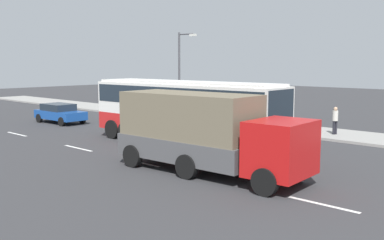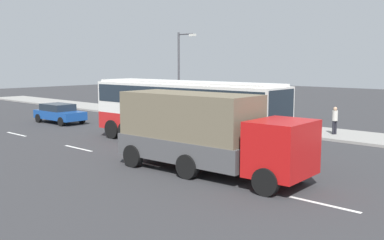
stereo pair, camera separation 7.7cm
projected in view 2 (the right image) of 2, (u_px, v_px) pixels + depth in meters
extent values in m
plane|color=#333335|center=(186.00, 153.00, 21.82)|extent=(120.00, 120.00, 0.00)
cube|color=gray|center=(289.00, 129.00, 29.08)|extent=(80.00, 4.00, 0.15)
cube|color=white|center=(16.00, 134.00, 27.55)|extent=(2.40, 0.16, 0.01)
cube|color=white|center=(78.00, 148.00, 23.02)|extent=(2.40, 0.16, 0.01)
cube|color=white|center=(141.00, 163.00, 19.73)|extent=(2.40, 0.16, 0.01)
cube|color=white|center=(324.00, 204.00, 13.93)|extent=(2.40, 0.16, 0.01)
cube|color=red|center=(185.00, 126.00, 23.78)|extent=(11.70, 2.81, 0.98)
cube|color=white|center=(185.00, 100.00, 23.60)|extent=(11.70, 2.81, 1.80)
cube|color=#1E2833|center=(185.00, 96.00, 23.57)|extent=(11.47, 2.83, 0.99)
cube|color=#1E2833|center=(280.00, 106.00, 19.88)|extent=(0.19, 2.27, 1.44)
cube|color=white|center=(185.00, 82.00, 23.48)|extent=(11.23, 2.65, 0.12)
cylinder|color=black|center=(264.00, 141.00, 22.02)|extent=(1.11, 0.33, 1.10)
cylinder|color=black|center=(236.00, 148.00, 20.24)|extent=(1.11, 0.33, 1.10)
cylinder|color=black|center=(156.00, 127.00, 26.94)|extent=(1.11, 0.33, 1.10)
cylinder|color=black|center=(126.00, 131.00, 25.16)|extent=(1.11, 0.33, 1.10)
cylinder|color=black|center=(142.00, 125.00, 27.71)|extent=(1.11, 0.33, 1.10)
cylinder|color=black|center=(112.00, 129.00, 25.93)|extent=(1.11, 0.33, 1.10)
cube|color=red|center=(282.00, 148.00, 15.55)|extent=(2.01, 2.47, 1.95)
cube|color=#4C4C4F|center=(189.00, 148.00, 18.30)|extent=(6.28, 2.67, 0.90)
cube|color=#6B604C|center=(189.00, 115.00, 18.12)|extent=(6.03, 2.56, 1.83)
cylinder|color=black|center=(297.00, 169.00, 16.52)|extent=(0.97, 0.32, 0.96)
cylinder|color=black|center=(266.00, 182.00, 14.77)|extent=(0.97, 0.32, 0.96)
cylinder|color=black|center=(222.00, 157.00, 18.69)|extent=(0.97, 0.32, 0.96)
cylinder|color=black|center=(187.00, 167.00, 16.94)|extent=(0.97, 0.32, 0.96)
cylinder|color=black|center=(169.00, 148.00, 20.61)|extent=(0.97, 0.32, 0.96)
cylinder|color=black|center=(133.00, 156.00, 18.86)|extent=(0.97, 0.32, 0.96)
cube|color=#194799|center=(60.00, 115.00, 32.50)|extent=(4.32, 1.92, 0.60)
cube|color=#1E2833|center=(58.00, 107.00, 32.59)|extent=(2.40, 1.72, 0.50)
cylinder|color=black|center=(82.00, 119.00, 32.23)|extent=(0.65, 0.22, 0.64)
cylinder|color=black|center=(61.00, 122.00, 30.94)|extent=(0.65, 0.22, 0.64)
cylinder|color=black|center=(59.00, 116.00, 34.15)|extent=(0.65, 0.22, 0.64)
cylinder|color=black|center=(39.00, 118.00, 32.86)|extent=(0.65, 0.22, 0.64)
cylinder|color=black|center=(333.00, 128.00, 26.51)|extent=(0.14, 0.14, 0.82)
cylinder|color=black|center=(336.00, 127.00, 26.57)|extent=(0.14, 0.14, 0.82)
cylinder|color=beige|center=(335.00, 116.00, 26.45)|extent=(0.32, 0.32, 0.62)
sphere|color=tan|center=(335.00, 109.00, 26.40)|extent=(0.22, 0.22, 0.22)
cylinder|color=#47474C|center=(179.00, 76.00, 33.18)|extent=(0.16, 0.16, 6.50)
cylinder|color=#47474C|center=(185.00, 34.00, 32.32)|extent=(1.40, 0.10, 0.10)
cube|color=silver|center=(193.00, 35.00, 31.87)|extent=(0.50, 0.24, 0.16)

